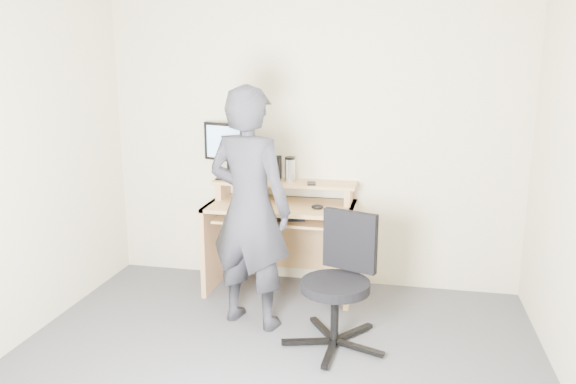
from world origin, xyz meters
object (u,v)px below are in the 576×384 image
(desk, at_px, (283,225))
(person, at_px, (249,209))
(monitor, at_px, (229,146))
(office_chair, at_px, (340,276))

(desk, xyz_separation_m, person, (-0.09, -0.71, 0.32))
(monitor, bearing_deg, office_chair, -21.95)
(desk, height_order, office_chair, desk)
(desk, xyz_separation_m, monitor, (-0.47, 0.06, 0.65))
(desk, distance_m, monitor, 0.80)
(office_chair, bearing_deg, desk, 144.52)
(desk, bearing_deg, office_chair, -56.20)
(person, bearing_deg, monitor, -48.20)
(office_chair, relative_size, person, 0.50)
(monitor, xyz_separation_m, office_chair, (1.06, -0.93, -0.72))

